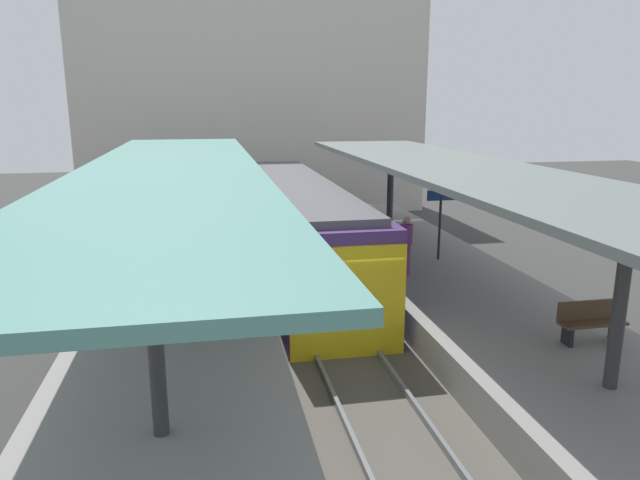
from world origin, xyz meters
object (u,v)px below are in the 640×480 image
at_px(platform_bench, 591,320).
at_px(platform_sign, 441,209).
at_px(passenger_near_bench, 406,245).
at_px(commuter_train, 298,227).

relative_size(platform_bench, platform_sign, 0.63).
bearing_deg(passenger_near_bench, commuter_train, 125.41).
distance_m(platform_sign, passenger_near_bench, 2.20).
distance_m(platform_bench, platform_sign, 6.85).
xyz_separation_m(commuter_train, passenger_near_bench, (2.56, -3.60, 0.15)).
relative_size(commuter_train, platform_sign, 6.45).
xyz_separation_m(platform_bench, platform_sign, (-0.56, 6.72, 1.16)).
bearing_deg(commuter_train, platform_bench, -62.43).
height_order(platform_bench, platform_sign, platform_sign).
distance_m(platform_bench, passenger_near_bench, 5.80).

